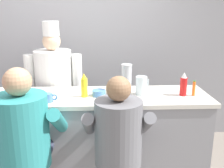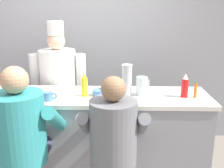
{
  "view_description": "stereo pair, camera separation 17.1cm",
  "coord_description": "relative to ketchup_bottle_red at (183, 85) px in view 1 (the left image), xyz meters",
  "views": [
    {
      "loc": [
        0.33,
        -2.14,
        1.83
      ],
      "look_at": [
        0.43,
        0.28,
        1.15
      ],
      "focal_mm": 42.0,
      "sensor_mm": 36.0,
      "label": 1
    },
    {
      "loc": [
        0.5,
        -2.14,
        1.83
      ],
      "look_at": [
        0.43,
        0.28,
        1.15
      ],
      "focal_mm": 42.0,
      "sensor_mm": 36.0,
      "label": 2
    }
  ],
  "objects": [
    {
      "name": "coffee_mug_blue",
      "position": [
        -1.28,
        -0.14,
        -0.07
      ],
      "size": [
        0.13,
        0.09,
        0.08
      ],
      "color": "#4C7AB2",
      "rests_on": "diner_counter"
    },
    {
      "name": "water_pitcher_clear",
      "position": [
        -0.4,
        0.05,
        -0.02
      ],
      "size": [
        0.13,
        0.11,
        0.18
      ],
      "color": "silver",
      "rests_on": "diner_counter"
    },
    {
      "name": "diner_seated_grey",
      "position": [
        -0.67,
        -0.51,
        -0.28
      ],
      "size": [
        0.57,
        0.56,
        1.37
      ],
      "color": "#B2B5BA",
      "rests_on": "ground_plane"
    },
    {
      "name": "diner_counter",
      "position": [
        -1.13,
        0.04,
        -0.62
      ],
      "size": [
        2.78,
        0.63,
        1.03
      ],
      "color": "gray",
      "rests_on": "ground_plane"
    },
    {
      "name": "diner_seated_teal",
      "position": [
        -1.41,
        -0.51,
        -0.25
      ],
      "size": [
        0.62,
        0.61,
        1.44
      ],
      "color": "#B2B5BA",
      "rests_on": "ground_plane"
    },
    {
      "name": "cereal_bowl",
      "position": [
        -0.82,
        0.02,
        -0.08
      ],
      "size": [
        0.13,
        0.13,
        0.06
      ],
      "color": "#4C7FB7",
      "rests_on": "diner_counter"
    },
    {
      "name": "cook_in_whites_near",
      "position": [
        -1.36,
        0.62,
        -0.19
      ],
      "size": [
        0.67,
        0.43,
        1.72
      ],
      "color": "#232328",
      "rests_on": "ground_plane"
    },
    {
      "name": "wall_back",
      "position": [
        -1.13,
        1.29,
        0.21
      ],
      "size": [
        10.0,
        0.06,
        2.7
      ],
      "color": "#99999E",
      "rests_on": "ground_plane"
    },
    {
      "name": "coffee_mug_white",
      "position": [
        -1.63,
        -0.09,
        -0.07
      ],
      "size": [
        0.13,
        0.09,
        0.08
      ],
      "color": "white",
      "rests_on": "diner_counter"
    },
    {
      "name": "ketchup_bottle_red",
      "position": [
        0.0,
        0.0,
        0.0
      ],
      "size": [
        0.07,
        0.07,
        0.23
      ],
      "color": "red",
      "rests_on": "diner_counter"
    },
    {
      "name": "hot_sauce_bottle_orange",
      "position": [
        0.1,
        -0.01,
        -0.03
      ],
      "size": [
        0.03,
        0.03,
        0.15
      ],
      "color": "orange",
      "rests_on": "diner_counter"
    },
    {
      "name": "cup_stack_steel",
      "position": [
        -0.55,
        0.04,
        0.05
      ],
      "size": [
        0.1,
        0.1,
        0.31
      ],
      "color": "#B7BABF",
      "rests_on": "diner_counter"
    },
    {
      "name": "mustard_bottle_yellow",
      "position": [
        -0.96,
        -0.0,
        0.0
      ],
      "size": [
        0.06,
        0.06,
        0.23
      ],
      "color": "yellow",
      "rests_on": "diner_counter"
    },
    {
      "name": "breakfast_plate",
      "position": [
        -1.39,
        0.07,
        -0.09
      ],
      "size": [
        0.22,
        0.22,
        0.04
      ],
      "color": "white",
      "rests_on": "diner_counter"
    }
  ]
}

